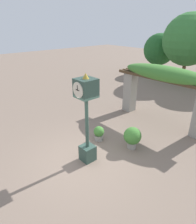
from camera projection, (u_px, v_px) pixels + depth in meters
The scene contains 5 objects.
ground_plane at pixel (84, 160), 7.27m from camera, with size 60.00×60.00×0.00m, color #7F6B5B.
pedestal_clock at pixel (87, 114), 6.56m from camera, with size 0.60×0.65×3.20m.
pergola at pixel (164, 81), 9.30m from camera, with size 5.06×1.15×2.80m.
potted_plant_near_left at pixel (99, 133), 8.40m from camera, with size 0.45×0.45×0.64m.
potted_plant_near_right at pixel (132, 137), 7.79m from camera, with size 0.70×0.70×0.90m.
Camera 1 is at (4.78, -3.53, 4.58)m, focal length 32.00 mm.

